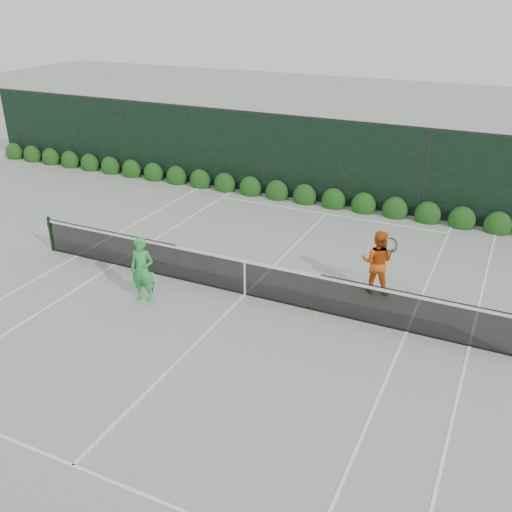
% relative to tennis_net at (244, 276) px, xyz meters
% --- Properties ---
extents(ground, '(80.00, 80.00, 0.00)m').
position_rel_tennis_net_xyz_m(ground, '(0.02, 0.00, -0.53)').
color(ground, gray).
rests_on(ground, ground).
extents(tennis_net, '(12.90, 0.10, 1.07)m').
position_rel_tennis_net_xyz_m(tennis_net, '(0.00, 0.00, 0.00)').
color(tennis_net, black).
rests_on(tennis_net, ground).
extents(player_woman, '(0.69, 0.50, 1.68)m').
position_rel_tennis_net_xyz_m(player_woman, '(-2.13, -1.32, 0.31)').
color(player_woman, green).
rests_on(player_woman, ground).
extents(player_man, '(0.93, 0.69, 1.69)m').
position_rel_tennis_net_xyz_m(player_man, '(2.98, 1.58, 0.32)').
color(player_man, '#D65612').
rests_on(player_man, ground).
extents(court_lines, '(11.03, 23.83, 0.01)m').
position_rel_tennis_net_xyz_m(court_lines, '(0.02, 0.00, -0.53)').
color(court_lines, white).
rests_on(court_lines, ground).
extents(windscreen_fence, '(32.00, 21.07, 3.06)m').
position_rel_tennis_net_xyz_m(windscreen_fence, '(0.02, -2.71, 0.98)').
color(windscreen_fence, black).
rests_on(windscreen_fence, ground).
extents(hedge_row, '(31.66, 0.65, 0.94)m').
position_rel_tennis_net_xyz_m(hedge_row, '(0.02, 7.15, -0.30)').
color(hedge_row, '#133C10').
rests_on(hedge_row, ground).
extents(tennis_balls, '(5.01, 1.23, 0.07)m').
position_rel_tennis_net_xyz_m(tennis_balls, '(0.14, 0.00, -0.50)').
color(tennis_balls, '#BADE31').
rests_on(tennis_balls, ground).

